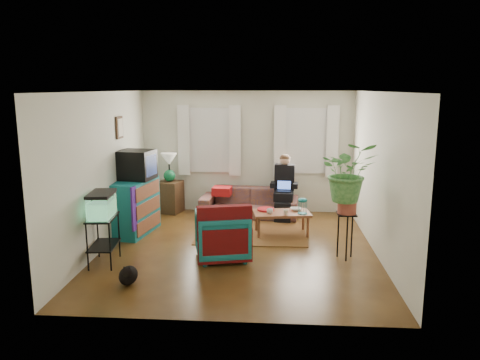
# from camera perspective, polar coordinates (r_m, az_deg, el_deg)

# --- Properties ---
(floor) EXTENTS (4.50, 5.00, 0.01)m
(floor) POSITION_cam_1_polar(r_m,az_deg,el_deg) (7.94, -0.21, -8.37)
(floor) COLOR #4F2B14
(floor) RESTS_ON ground
(ceiling) EXTENTS (4.50, 5.00, 0.01)m
(ceiling) POSITION_cam_1_polar(r_m,az_deg,el_deg) (7.48, -0.22, 10.74)
(ceiling) COLOR white
(ceiling) RESTS_ON wall_back
(wall_back) EXTENTS (4.50, 0.01, 2.60)m
(wall_back) POSITION_cam_1_polar(r_m,az_deg,el_deg) (10.07, 0.85, 3.43)
(wall_back) COLOR silver
(wall_back) RESTS_ON floor
(wall_front) EXTENTS (4.50, 0.01, 2.60)m
(wall_front) POSITION_cam_1_polar(r_m,az_deg,el_deg) (5.17, -2.29, -4.05)
(wall_front) COLOR silver
(wall_front) RESTS_ON floor
(wall_left) EXTENTS (0.01, 5.00, 2.60)m
(wall_left) POSITION_cam_1_polar(r_m,az_deg,el_deg) (8.09, -16.32, 1.06)
(wall_left) COLOR silver
(wall_left) RESTS_ON floor
(wall_right) EXTENTS (0.01, 5.00, 2.60)m
(wall_right) POSITION_cam_1_polar(r_m,az_deg,el_deg) (7.77, 16.57, 0.65)
(wall_right) COLOR silver
(wall_right) RESTS_ON floor
(window_left) EXTENTS (1.08, 0.04, 1.38)m
(window_left) POSITION_cam_1_polar(r_m,az_deg,el_deg) (10.10, -3.71, 4.86)
(window_left) COLOR white
(window_left) RESTS_ON wall_back
(window_right) EXTENTS (1.08, 0.04, 1.38)m
(window_right) POSITION_cam_1_polar(r_m,az_deg,el_deg) (10.03, 8.02, 4.73)
(window_right) COLOR white
(window_right) RESTS_ON wall_back
(curtains_left) EXTENTS (1.36, 0.06, 1.50)m
(curtains_left) POSITION_cam_1_polar(r_m,az_deg,el_deg) (10.02, -3.77, 4.81)
(curtains_left) COLOR white
(curtains_left) RESTS_ON wall_back
(curtains_right) EXTENTS (1.36, 0.06, 1.50)m
(curtains_right) POSITION_cam_1_polar(r_m,az_deg,el_deg) (9.95, 8.05, 4.68)
(curtains_right) COLOR white
(curtains_right) RESTS_ON wall_back
(picture_frame) EXTENTS (0.04, 0.32, 0.40)m
(picture_frame) POSITION_cam_1_polar(r_m,az_deg,el_deg) (8.79, -14.43, 6.21)
(picture_frame) COLOR #3D2616
(picture_frame) RESTS_ON wall_left
(area_rug) EXTENTS (2.01, 1.61, 0.01)m
(area_rug) POSITION_cam_1_polar(r_m,az_deg,el_deg) (8.80, 1.42, -6.35)
(area_rug) COLOR maroon
(area_rug) RESTS_ON floor
(sofa) EXTENTS (2.07, 0.96, 0.79)m
(sofa) POSITION_cam_1_polar(r_m,az_deg,el_deg) (9.79, 1.13, -2.19)
(sofa) COLOR brown
(sofa) RESTS_ON floor
(seated_person) EXTENTS (0.55, 0.66, 1.20)m
(seated_person) POSITION_cam_1_polar(r_m,az_deg,el_deg) (9.68, 5.40, -1.15)
(seated_person) COLOR black
(seated_person) RESTS_ON sofa
(side_table) EXTENTS (0.57, 0.57, 0.68)m
(side_table) POSITION_cam_1_polar(r_m,az_deg,el_deg) (10.23, -8.52, -2.04)
(side_table) COLOR #422918
(side_table) RESTS_ON floor
(table_lamp) EXTENTS (0.43, 0.43, 0.62)m
(table_lamp) POSITION_cam_1_polar(r_m,az_deg,el_deg) (10.10, -8.63, 1.46)
(table_lamp) COLOR white
(table_lamp) RESTS_ON side_table
(dresser) EXTENTS (0.73, 1.19, 1.00)m
(dresser) POSITION_cam_1_polar(r_m,az_deg,el_deg) (8.86, -12.80, -3.19)
(dresser) COLOR #11566A
(dresser) RESTS_ON floor
(crt_tv) EXTENTS (0.70, 0.65, 0.53)m
(crt_tv) POSITION_cam_1_polar(r_m,az_deg,el_deg) (8.80, -12.56, 1.83)
(crt_tv) COLOR black
(crt_tv) RESTS_ON dresser
(aquarium_stand) EXTENTS (0.44, 0.70, 0.74)m
(aquarium_stand) POSITION_cam_1_polar(r_m,az_deg,el_deg) (7.48, -16.28, -7.08)
(aquarium_stand) COLOR black
(aquarium_stand) RESTS_ON floor
(aquarium) EXTENTS (0.39, 0.64, 0.39)m
(aquarium) POSITION_cam_1_polar(r_m,az_deg,el_deg) (7.33, -16.52, -2.86)
(aquarium) COLOR #7FD899
(aquarium) RESTS_ON aquarium_stand
(black_cat) EXTENTS (0.32, 0.42, 0.32)m
(black_cat) POSITION_cam_1_polar(r_m,az_deg,el_deg) (6.70, -13.47, -11.02)
(black_cat) COLOR black
(black_cat) RESTS_ON floor
(armchair) EXTENTS (0.96, 0.92, 0.82)m
(armchair) POSITION_cam_1_polar(r_m,az_deg,el_deg) (7.42, -2.20, -6.44)
(armchair) COLOR #11526B
(armchair) RESTS_ON floor
(serape_throw) EXTENTS (0.85, 0.38, 0.68)m
(serape_throw) POSITION_cam_1_polar(r_m,az_deg,el_deg) (7.07, -1.89, -5.89)
(serape_throw) COLOR #9E0A0A
(serape_throw) RESTS_ON armchair
(coffee_table) EXTENTS (1.09, 0.69, 0.42)m
(coffee_table) POSITION_cam_1_polar(r_m,az_deg,el_deg) (8.67, 5.09, -5.26)
(coffee_table) COLOR brown
(coffee_table) RESTS_ON floor
(cup_a) EXTENTS (0.13, 0.13, 0.09)m
(cup_a) POSITION_cam_1_polar(r_m,az_deg,el_deg) (8.48, 3.67, -3.81)
(cup_a) COLOR white
(cup_a) RESTS_ON coffee_table
(cup_b) EXTENTS (0.10, 0.10, 0.09)m
(cup_b) POSITION_cam_1_polar(r_m,az_deg,el_deg) (8.45, 5.61, -3.91)
(cup_b) COLOR beige
(cup_b) RESTS_ON coffee_table
(bowl) EXTENTS (0.23, 0.23, 0.05)m
(bowl) POSITION_cam_1_polar(r_m,az_deg,el_deg) (8.74, 6.83, -3.55)
(bowl) COLOR white
(bowl) RESTS_ON coffee_table
(snack_tray) EXTENTS (0.36, 0.36, 0.04)m
(snack_tray) POSITION_cam_1_polar(r_m,az_deg,el_deg) (8.70, 3.16, -3.60)
(snack_tray) COLOR #B21414
(snack_tray) RESTS_ON coffee_table
(birdcage) EXTENTS (0.19, 0.19, 0.30)m
(birdcage) POSITION_cam_1_polar(r_m,az_deg,el_deg) (8.50, 7.63, -3.13)
(birdcage) COLOR #115B6B
(birdcage) RESTS_ON coffee_table
(plant_stand) EXTENTS (0.31, 0.31, 0.74)m
(plant_stand) POSITION_cam_1_polar(r_m,az_deg,el_deg) (7.58, 12.74, -6.67)
(plant_stand) COLOR black
(plant_stand) RESTS_ON floor
(potted_plant) EXTENTS (0.85, 0.74, 0.94)m
(potted_plant) POSITION_cam_1_polar(r_m,az_deg,el_deg) (7.37, 13.04, -0.14)
(potted_plant) COLOR #599947
(potted_plant) RESTS_ON plant_stand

